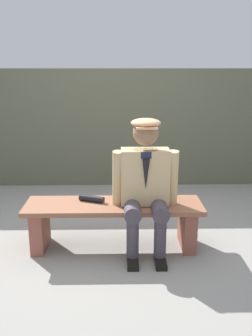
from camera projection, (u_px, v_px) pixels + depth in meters
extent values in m
plane|color=gray|center=(114.00, 247.00, 3.58)|extent=(30.00, 30.00, 0.00)
cube|color=brown|center=(114.00, 206.00, 3.46)|extent=(1.68, 0.47, 0.04)
cube|color=brown|center=(187.00, 227.00, 3.54)|extent=(0.12, 0.40, 0.40)
cube|color=brown|center=(40.00, 228.00, 3.51)|extent=(0.12, 0.40, 0.40)
cube|color=tan|center=(145.00, 176.00, 3.39)|extent=(0.45, 0.22, 0.52)
cylinder|color=#1E2338|center=(145.00, 153.00, 3.33)|extent=(0.25, 0.25, 0.06)
cone|color=black|center=(146.00, 174.00, 3.27)|extent=(0.07, 0.07, 0.28)
sphere|color=#8C664C|center=(146.00, 133.00, 3.27)|extent=(0.23, 0.23, 0.23)
ellipsoid|color=tan|center=(146.00, 123.00, 3.24)|extent=(0.27, 0.27, 0.08)
cube|color=tan|center=(147.00, 128.00, 3.15)|extent=(0.19, 0.11, 0.02)
cylinder|color=#403843|center=(159.00, 208.00, 3.33)|extent=(0.15, 0.41, 0.15)
cylinder|color=#403843|center=(160.00, 238.00, 3.25)|extent=(0.11, 0.11, 0.46)
cube|color=black|center=(160.00, 262.00, 3.24)|extent=(0.10, 0.24, 0.05)
cylinder|color=tan|center=(172.00, 180.00, 3.37)|extent=(0.11, 0.18, 0.57)
cylinder|color=#403843|center=(132.00, 208.00, 3.32)|extent=(0.15, 0.41, 0.15)
cylinder|color=#403843|center=(133.00, 238.00, 3.24)|extent=(0.11, 0.11, 0.46)
cube|color=black|center=(133.00, 262.00, 3.24)|extent=(0.10, 0.24, 0.05)
cylinder|color=tan|center=(118.00, 180.00, 3.36)|extent=(0.12, 0.19, 0.57)
cylinder|color=black|center=(92.00, 199.00, 3.50)|extent=(0.26, 0.15, 0.06)
cube|color=#515341|center=(115.00, 128.00, 5.38)|extent=(12.00, 0.24, 1.69)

